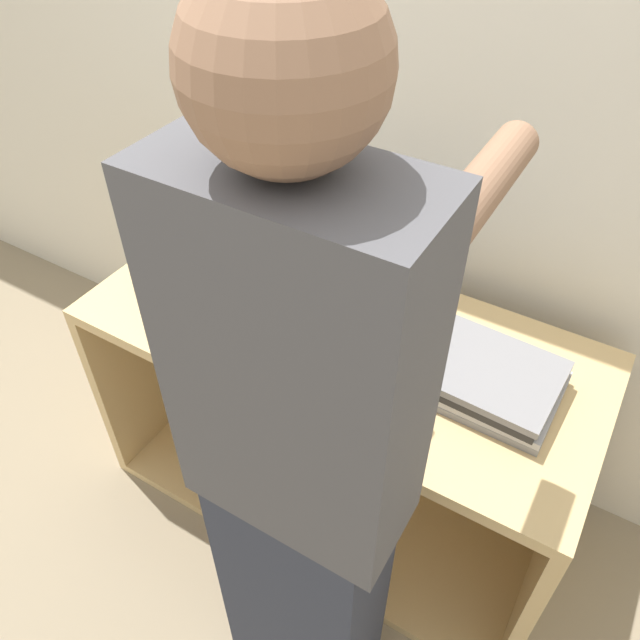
{
  "coord_description": "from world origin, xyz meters",
  "views": [
    {
      "loc": [
        0.58,
        -0.75,
        1.92
      ],
      "look_at": [
        0.0,
        0.23,
        0.88
      ],
      "focal_mm": 35.0,
      "sensor_mm": 36.0,
      "label": 1
    }
  ],
  "objects": [
    {
      "name": "ground_plane",
      "position": [
        0.0,
        0.0,
        0.0
      ],
      "size": [
        12.0,
        12.0,
        0.0
      ],
      "primitive_type": "plane",
      "color": "gray"
    },
    {
      "name": "wall_back",
      "position": [
        0.0,
        0.75,
        1.2
      ],
      "size": [
        8.0,
        0.05,
        2.4
      ],
      "color": "silver",
      "rests_on": "ground_plane"
    },
    {
      "name": "cart",
      "position": [
        0.0,
        0.4,
        0.38
      ],
      "size": [
        1.42,
        0.64,
        0.76
      ],
      "color": "tan",
      "rests_on": "ground_plane"
    },
    {
      "name": "laptop_open",
      "position": [
        0.0,
        0.38,
        0.81
      ],
      "size": [
        0.36,
        0.36,
        0.26
      ],
      "color": "gray",
      "rests_on": "cart"
    },
    {
      "name": "laptop_stack_left",
      "position": [
        -0.39,
        0.33,
        0.83
      ],
      "size": [
        0.38,
        0.28,
        0.14
      ],
      "color": "slate",
      "rests_on": "cart"
    },
    {
      "name": "laptop_stack_right",
      "position": [
        0.39,
        0.33,
        0.8
      ],
      "size": [
        0.38,
        0.28,
        0.08
      ],
      "color": "gray",
      "rests_on": "cart"
    },
    {
      "name": "person",
      "position": [
        0.22,
        -0.2,
        0.91
      ],
      "size": [
        0.4,
        0.54,
        1.8
      ],
      "color": "#2D3342",
      "rests_on": "ground_plane"
    }
  ]
}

